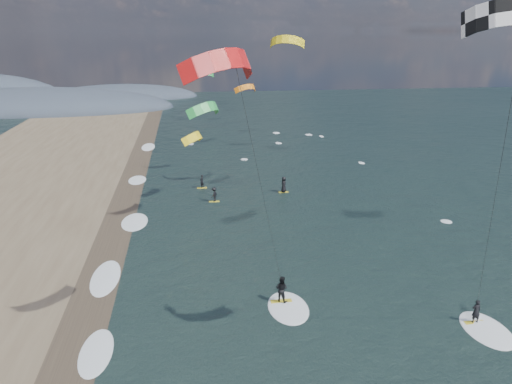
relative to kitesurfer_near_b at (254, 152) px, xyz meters
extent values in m
cube|color=#382D23|center=(-10.00, 4.38, -11.18)|extent=(3.00, 240.00, 0.00)
ellipsoid|color=#3D4756|center=(-38.00, 94.38, -11.18)|extent=(64.00, 24.00, 10.00)
ellipsoid|color=#3D4756|center=(-20.00, 114.38, -11.18)|extent=(40.00, 18.00, 7.00)
cube|color=gold|center=(13.60, 0.20, -11.16)|extent=(1.24, 0.37, 0.05)
imported|color=black|center=(13.60, 0.20, -10.37)|extent=(0.56, 0.37, 1.53)
ellipsoid|color=white|center=(13.90, -0.60, -11.18)|extent=(2.60, 4.20, 0.12)
cylinder|color=black|center=(11.60, -2.80, -1.67)|extent=(0.02, 0.02, 17.93)
cube|color=gold|center=(2.39, 4.31, -11.15)|extent=(1.40, 0.43, 0.06)
imported|color=black|center=(2.39, 4.31, -10.23)|extent=(1.10, 1.06, 1.78)
ellipsoid|color=white|center=(2.69, 3.51, -11.18)|extent=(2.60, 4.20, 0.12)
cylinder|color=black|center=(0.64, 1.31, -2.60)|extent=(0.02, 0.02, 16.13)
cube|color=gold|center=(-0.76, 25.18, -11.16)|extent=(1.10, 0.35, 0.05)
imported|color=black|center=(-0.76, 25.18, -10.37)|extent=(1.01, 1.13, 1.53)
cube|color=gold|center=(7.03, 27.30, -11.16)|extent=(1.10, 0.35, 0.05)
imported|color=black|center=(7.03, 27.30, -10.26)|extent=(0.71, 0.94, 1.74)
cube|color=gold|center=(-1.85, 30.11, -11.16)|extent=(1.10, 0.35, 0.05)
imported|color=black|center=(-1.85, 30.11, -10.38)|extent=(0.63, 0.66, 1.51)
ellipsoid|color=white|center=(-8.80, 0.38, -11.18)|extent=(2.40, 5.40, 0.11)
ellipsoid|color=white|center=(-8.80, 9.38, -11.18)|extent=(2.40, 5.40, 0.11)
ellipsoid|color=white|center=(-8.80, 20.38, -11.18)|extent=(2.40, 5.40, 0.11)
ellipsoid|color=white|center=(-8.80, 34.38, -11.18)|extent=(2.40, 5.40, 0.11)
ellipsoid|color=white|center=(-8.80, 52.38, -11.18)|extent=(2.40, 5.40, 0.11)
camera|label=1|loc=(-3.30, -24.18, 5.80)|focal=35.00mm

